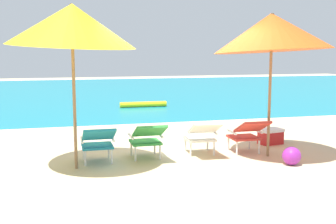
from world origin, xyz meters
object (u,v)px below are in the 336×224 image
at_px(lounge_chair_near_left, 147,137).
at_px(beach_ball, 292,156).
at_px(lounge_chair_far_left, 98,141).
at_px(cooler_box, 271,136).
at_px(beach_umbrella_left, 72,25).
at_px(swim_buoy, 143,104).
at_px(lounge_chair_far_right, 248,133).
at_px(beach_umbrella_right, 272,32).
at_px(lounge_chair_near_right, 202,134).

height_order(lounge_chair_near_left, beach_ball, lounge_chair_near_left).
xyz_separation_m(lounge_chair_far_left, cooler_box, (3.58, 0.71, -0.24)).
relative_size(lounge_chair_near_left, cooler_box, 1.67).
bearing_deg(lounge_chair_near_left, beach_umbrella_left, -168.09).
height_order(lounge_chair_far_left, beach_ball, lounge_chair_far_left).
bearing_deg(lounge_chair_far_left, swim_buoy, 72.89).
height_order(beach_ball, cooler_box, cooler_box).
height_order(lounge_chair_far_right, cooler_box, lounge_chair_far_right).
relative_size(beach_umbrella_left, cooler_box, 5.40).
relative_size(lounge_chair_far_left, lounge_chair_near_left, 1.00).
height_order(lounge_chair_near_left, beach_umbrella_left, beach_umbrella_left).
relative_size(swim_buoy, beach_ball, 5.13).
height_order(swim_buoy, lounge_chair_far_right, lounge_chair_far_right).
bearing_deg(lounge_chair_far_left, lounge_chair_near_left, 6.38).
distance_m(beach_umbrella_left, beach_umbrella_right, 3.41).
distance_m(swim_buoy, beach_ball, 7.96).
xyz_separation_m(swim_buoy, lounge_chair_far_right, (0.57, -7.01, 0.31)).
xyz_separation_m(lounge_chair_near_left, lounge_chair_far_right, (1.88, -0.05, 0.00)).
distance_m(beach_umbrella_right, beach_ball, 2.17).
height_order(lounge_chair_near_left, beach_umbrella_right, beach_umbrella_right).
xyz_separation_m(lounge_chair_far_left, lounge_chair_near_left, (0.86, 0.10, 0.00)).
bearing_deg(beach_umbrella_right, lounge_chair_near_right, 163.97).
distance_m(lounge_chair_near_left, cooler_box, 2.79).
xyz_separation_m(lounge_chair_near_left, cooler_box, (2.71, 0.62, -0.24)).
xyz_separation_m(beach_ball, cooler_box, (0.44, 1.56, 0.01)).
distance_m(swim_buoy, lounge_chair_far_right, 7.04).
bearing_deg(lounge_chair_near_right, beach_umbrella_left, -172.40).
bearing_deg(beach_umbrella_right, beach_umbrella_left, 179.51).
relative_size(beach_umbrella_right, beach_ball, 9.38).
relative_size(swim_buoy, lounge_chair_far_right, 1.82).
relative_size(lounge_chair_far_right, beach_ball, 2.82).
height_order(lounge_chair_far_left, lounge_chair_near_left, same).
xyz_separation_m(lounge_chair_far_left, lounge_chair_near_right, (1.89, 0.14, 0.00)).
bearing_deg(lounge_chair_far_right, lounge_chair_near_left, 178.36).
height_order(swim_buoy, lounge_chair_near_left, lounge_chair_near_left).
distance_m(lounge_chair_near_right, beach_umbrella_left, 2.96).
bearing_deg(swim_buoy, beach_umbrella_left, -109.42).
relative_size(lounge_chair_near_left, beach_ball, 2.81).
xyz_separation_m(lounge_chair_near_left, beach_umbrella_right, (2.18, -0.29, 1.82)).
bearing_deg(lounge_chair_near_left, cooler_box, 12.82).
distance_m(lounge_chair_far_left, cooler_box, 3.65).
height_order(lounge_chair_far_left, beach_umbrella_right, beach_umbrella_right).
bearing_deg(lounge_chair_near_left, beach_ball, -22.62).
relative_size(lounge_chair_far_left, beach_ball, 2.80).
distance_m(lounge_chair_far_right, beach_umbrella_right, 1.86).
bearing_deg(beach_umbrella_right, lounge_chair_far_right, 141.42).
bearing_deg(lounge_chair_far_left, beach_umbrella_left, -156.24).
bearing_deg(beach_umbrella_right, swim_buoy, 96.83).
relative_size(beach_umbrella_left, beach_ball, 9.10).
bearing_deg(beach_ball, lounge_chair_near_right, 141.62).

